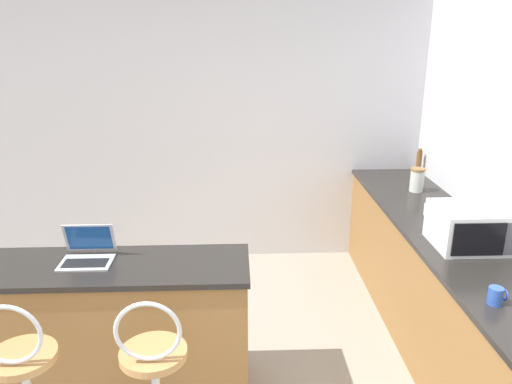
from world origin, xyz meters
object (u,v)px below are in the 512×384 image
object	(u,v)px
microwave	(471,227)
mug_white	(430,209)
laptop	(88,252)
mug_blue	(496,296)
pepper_mill	(419,162)
storage_jar	(417,180)

from	to	relation	value
microwave	mug_white	xyz separation A→B (m)	(-0.04, 0.56, -0.09)
laptop	mug_blue	xyz separation A→B (m)	(2.21, -0.60, -0.01)
microwave	pepper_mill	size ratio (longest dim) A/B	1.74
pepper_mill	storage_jar	distance (m)	0.53
microwave	mug_white	distance (m)	0.57
mug_blue	mug_white	size ratio (longest dim) A/B	0.95
microwave	mug_blue	size ratio (longest dim) A/B	4.88
microwave	mug_blue	xyz separation A→B (m)	(-0.18, -0.70, -0.08)
microwave	storage_jar	size ratio (longest dim) A/B	2.24
laptop	storage_jar	bearing A→B (deg)	26.76
laptop	mug_blue	world-z (taller)	laptop
mug_blue	storage_jar	size ratio (longest dim) A/B	0.46
mug_blue	pepper_mill	bearing A→B (deg)	79.63
mug_blue	storage_jar	world-z (taller)	storage_jar
storage_jar	laptop	bearing A→B (deg)	-153.24
laptop	mug_white	distance (m)	2.44
pepper_mill	mug_white	bearing A→B (deg)	-105.14
mug_blue	mug_white	bearing A→B (deg)	83.78
laptop	pepper_mill	size ratio (longest dim) A/B	1.16
microwave	pepper_mill	distance (m)	1.64
mug_blue	mug_white	world-z (taller)	mug_blue
pepper_mill	storage_jar	size ratio (longest dim) A/B	1.29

